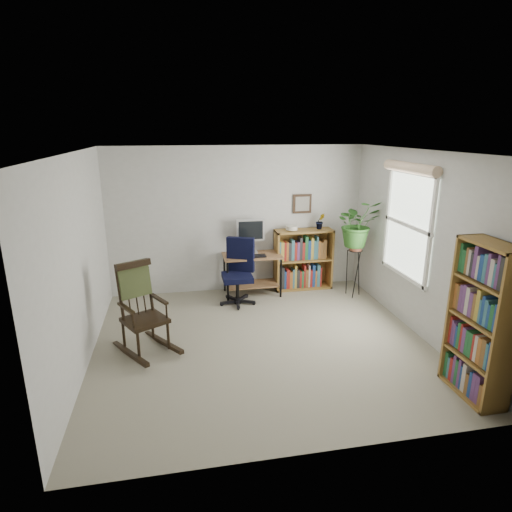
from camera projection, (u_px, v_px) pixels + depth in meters
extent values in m
cube|color=gray|center=(262.00, 343.00, 5.51)|extent=(4.20, 4.00, 0.00)
cube|color=silver|center=(263.00, 151.00, 4.82)|extent=(4.20, 4.00, 0.00)
cube|color=silver|center=(238.00, 220.00, 7.05)|extent=(4.20, 0.00, 2.40)
cube|color=silver|center=(315.00, 325.00, 3.28)|extent=(4.20, 0.00, 2.40)
cube|color=silver|center=(79.00, 263.00, 4.79)|extent=(0.00, 4.00, 2.40)
cube|color=silver|center=(421.00, 245.00, 5.54)|extent=(0.00, 4.00, 2.40)
cube|color=black|center=(253.00, 256.00, 6.83)|extent=(0.40, 0.15, 0.02)
imported|color=#2B5F21|center=(359.00, 201.00, 6.62)|extent=(1.69, 1.88, 1.46)
imported|color=#2B5F21|center=(320.00, 226.00, 7.17)|extent=(0.13, 0.24, 0.11)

